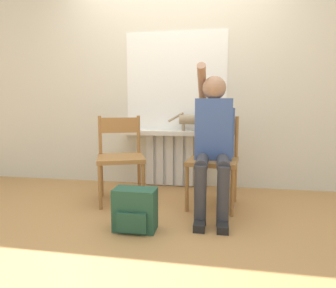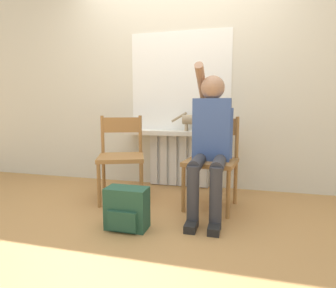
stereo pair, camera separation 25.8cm
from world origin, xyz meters
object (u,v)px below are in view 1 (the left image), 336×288
(person, at_px, (213,136))
(chair_left, at_px, (121,156))
(cat, at_px, (195,120))
(backpack, at_px, (135,210))
(chair_right, at_px, (213,159))

(person, bearing_deg, chair_left, 172.61)
(cat, bearing_deg, person, -71.80)
(chair_left, height_order, cat, cat)
(chair_left, bearing_deg, person, -28.60)
(chair_left, xyz_separation_m, backpack, (0.34, -0.68, -0.30))
(person, bearing_deg, chair_right, 87.76)
(chair_left, relative_size, cat, 1.71)
(chair_left, relative_size, backpack, 2.61)
(backpack, bearing_deg, chair_left, 117.02)
(backpack, bearing_deg, person, 43.53)
(person, distance_m, cat, 0.71)
(chair_right, height_order, person, person)
(chair_left, xyz_separation_m, person, (0.93, -0.12, 0.23))
(chair_left, xyz_separation_m, chair_right, (0.93, 0.00, 0.00))
(chair_left, height_order, person, person)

